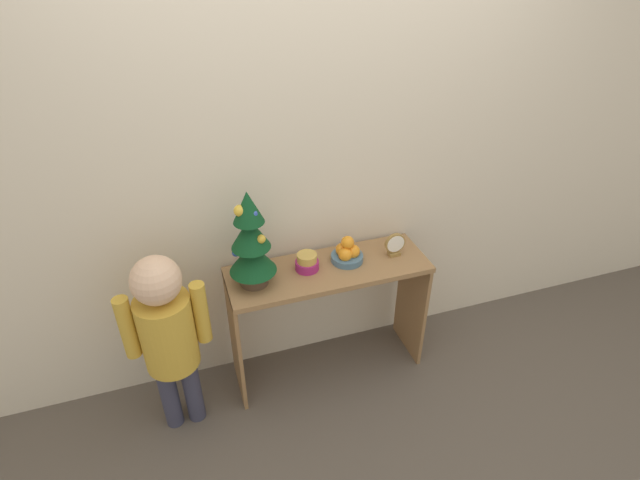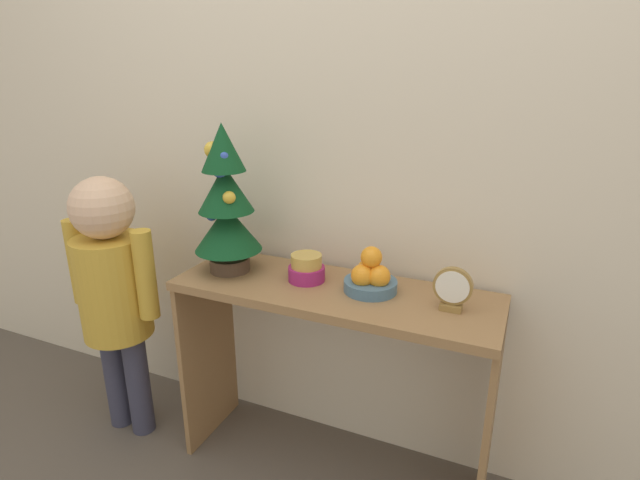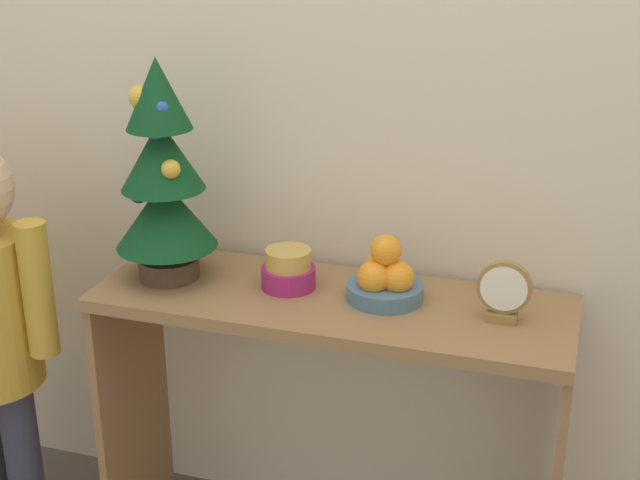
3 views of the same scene
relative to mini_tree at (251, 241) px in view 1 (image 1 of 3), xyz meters
name	(u,v)px [view 1 (image 1 of 3)]	position (x,y,z in m)	size (l,w,h in m)	color
ground_plane	(338,387)	(0.40, -0.18, -0.98)	(12.00, 12.00, 0.00)	brown
back_wall	(315,160)	(0.40, 0.23, 0.27)	(7.00, 0.05, 2.50)	beige
console_table	(328,293)	(0.40, 0.01, -0.42)	(1.08, 0.37, 0.73)	olive
mini_tree	(251,241)	(0.00, 0.00, 0.00)	(0.23, 0.23, 0.52)	#4C3828
fruit_bowl	(347,253)	(0.51, 0.03, -0.20)	(0.17, 0.17, 0.15)	#476B84
singing_bowl	(307,262)	(0.29, 0.03, -0.21)	(0.12, 0.12, 0.09)	#9E2366
desk_clock	(395,245)	(0.78, 0.00, -0.18)	(0.12, 0.04, 0.14)	olive
child_figure	(167,329)	(-0.45, -0.12, -0.33)	(0.40, 0.26, 1.05)	#38384C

